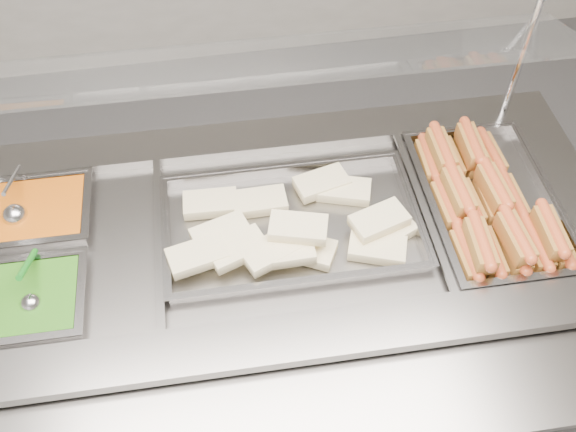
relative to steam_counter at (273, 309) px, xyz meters
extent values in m
cube|color=gray|center=(0.00, 0.00, -0.01)|extent=(1.97, 0.86, 0.94)
cube|color=gray|center=(-0.01, -0.38, 0.48)|extent=(2.04, 0.19, 0.03)
cube|color=gray|center=(0.01, 0.38, 0.48)|extent=(2.04, 0.19, 0.03)
cube|color=gray|center=(0.95, -0.02, 0.48)|extent=(0.16, 0.62, 0.03)
cube|color=black|center=(0.00, 0.00, 0.35)|extent=(1.77, 0.66, 0.02)
cube|color=gray|center=(0.47, -0.01, 0.49)|extent=(0.04, 0.62, 0.01)
cube|color=gray|center=(-0.33, 0.01, 0.49)|extent=(0.04, 0.62, 0.01)
cube|color=gray|center=(-0.01, -0.56, 0.44)|extent=(1.96, 0.32, 0.02)
cylinder|color=silver|center=(0.85, 0.33, 0.73)|extent=(0.03, 0.03, 0.48)
cube|color=silver|center=(0.01, 0.22, 0.90)|extent=(1.80, 0.36, 0.09)
cube|color=#B8490A|center=(-0.70, 0.17, 0.45)|extent=(0.31, 0.25, 0.10)
cube|color=#19650F|center=(-0.70, -0.14, 0.45)|extent=(0.31, 0.25, 0.10)
cube|color=brown|center=(0.54, -0.20, 0.47)|extent=(0.06, 0.16, 0.06)
cylinder|color=#CA4C24|center=(0.54, -0.20, 0.49)|extent=(0.04, 0.18, 0.03)
cube|color=brown|center=(0.54, -0.01, 0.47)|extent=(0.06, 0.16, 0.06)
cylinder|color=#CA4C24|center=(0.54, -0.01, 0.49)|extent=(0.03, 0.18, 0.03)
cube|color=brown|center=(0.55, 0.18, 0.47)|extent=(0.07, 0.17, 0.06)
cylinder|color=#CA4C24|center=(0.55, 0.18, 0.49)|extent=(0.04, 0.18, 0.03)
cube|color=brown|center=(0.61, -0.20, 0.47)|extent=(0.06, 0.17, 0.06)
cylinder|color=#CA4C24|center=(0.61, -0.20, 0.49)|extent=(0.04, 0.18, 0.03)
cube|color=brown|center=(0.61, -0.01, 0.47)|extent=(0.06, 0.16, 0.06)
cylinder|color=#CA4C24|center=(0.61, -0.01, 0.49)|extent=(0.03, 0.18, 0.03)
cube|color=brown|center=(0.61, 0.18, 0.47)|extent=(0.06, 0.16, 0.06)
cylinder|color=#CA4C24|center=(0.61, 0.18, 0.49)|extent=(0.04, 0.18, 0.03)
cube|color=brown|center=(0.67, -0.21, 0.47)|extent=(0.06, 0.16, 0.06)
cylinder|color=#CA4C24|center=(0.67, -0.21, 0.49)|extent=(0.03, 0.18, 0.03)
cube|color=brown|center=(0.68, -0.02, 0.47)|extent=(0.06, 0.17, 0.06)
cylinder|color=#CA4C24|center=(0.68, -0.02, 0.49)|extent=(0.04, 0.18, 0.03)
cube|color=brown|center=(0.68, 0.17, 0.47)|extent=(0.06, 0.16, 0.06)
cylinder|color=#CA4C24|center=(0.68, 0.17, 0.49)|extent=(0.04, 0.18, 0.03)
cube|color=brown|center=(0.74, -0.21, 0.47)|extent=(0.06, 0.16, 0.06)
cylinder|color=#CA4C24|center=(0.74, -0.21, 0.49)|extent=(0.03, 0.18, 0.03)
cube|color=brown|center=(0.75, -0.02, 0.47)|extent=(0.06, 0.16, 0.06)
cylinder|color=#CA4C24|center=(0.75, -0.02, 0.49)|extent=(0.04, 0.18, 0.03)
cube|color=brown|center=(0.75, 0.17, 0.47)|extent=(0.06, 0.16, 0.06)
cylinder|color=#CA4C24|center=(0.75, 0.17, 0.49)|extent=(0.04, 0.18, 0.03)
cube|color=brown|center=(0.81, -0.21, 0.47)|extent=(0.06, 0.16, 0.06)
cylinder|color=#CA4C24|center=(0.81, -0.21, 0.49)|extent=(0.04, 0.18, 0.03)
cube|color=brown|center=(0.56, -0.21, 0.53)|extent=(0.07, 0.17, 0.06)
cylinder|color=#CA4C24|center=(0.56, -0.21, 0.55)|extent=(0.05, 0.18, 0.03)
cube|color=brown|center=(0.57, -0.01, 0.53)|extent=(0.06, 0.16, 0.06)
cylinder|color=#CA4C24|center=(0.57, -0.01, 0.55)|extent=(0.03, 0.18, 0.03)
cube|color=brown|center=(0.58, 0.17, 0.53)|extent=(0.06, 0.16, 0.06)
cylinder|color=#CA4C24|center=(0.58, 0.17, 0.55)|extent=(0.04, 0.18, 0.03)
cube|color=brown|center=(0.67, -0.20, 0.53)|extent=(0.06, 0.16, 0.06)
cylinder|color=#CA4C24|center=(0.67, -0.20, 0.55)|extent=(0.04, 0.18, 0.03)
cube|color=brown|center=(0.68, -0.01, 0.53)|extent=(0.06, 0.16, 0.06)
cylinder|color=#CA4C24|center=(0.68, -0.01, 0.55)|extent=(0.04, 0.18, 0.03)
cube|color=brown|center=(0.68, 0.17, 0.53)|extent=(0.07, 0.17, 0.06)
cylinder|color=#CA4C24|center=(0.68, 0.17, 0.55)|extent=(0.04, 0.18, 0.03)
cube|color=brown|center=(0.78, -0.20, 0.53)|extent=(0.07, 0.17, 0.06)
cylinder|color=#CA4C24|center=(0.78, -0.20, 0.55)|extent=(0.05, 0.18, 0.03)
cube|color=beige|center=(0.34, -0.09, 0.48)|extent=(0.19, 0.15, 0.03)
cube|color=beige|center=(-0.17, 0.11, 0.48)|extent=(0.17, 0.10, 0.03)
cube|color=beige|center=(-0.14, -0.06, 0.48)|extent=(0.17, 0.11, 0.03)
cube|color=beige|center=(0.18, 0.13, 0.49)|extent=(0.18, 0.13, 0.03)
cube|color=beige|center=(0.25, 0.10, 0.48)|extent=(0.18, 0.14, 0.03)
cube|color=beige|center=(-0.02, 0.10, 0.48)|extent=(0.16, 0.09, 0.03)
cube|color=beige|center=(0.09, -0.11, 0.48)|extent=(0.19, 0.16, 0.03)
cube|color=beige|center=(0.29, -0.14, 0.48)|extent=(0.18, 0.14, 0.03)
cube|color=beige|center=(-0.01, -0.12, 0.51)|extent=(0.19, 0.15, 0.03)
cube|color=beige|center=(0.02, -0.12, 0.51)|extent=(0.16, 0.09, 0.03)
cube|color=beige|center=(-0.22, -0.10, 0.52)|extent=(0.18, 0.13, 0.03)
cube|color=beige|center=(-0.15, -0.03, 0.51)|extent=(0.18, 0.14, 0.03)
cube|color=beige|center=(-0.11, -0.09, 0.51)|extent=(0.18, 0.14, 0.03)
cube|color=beige|center=(0.31, -0.06, 0.52)|extent=(0.18, 0.14, 0.03)
cube|color=beige|center=(0.07, -0.08, 0.55)|extent=(0.18, 0.13, 0.03)
sphere|color=silver|center=(-0.74, 0.15, 0.49)|extent=(0.08, 0.08, 0.08)
cylinder|color=silver|center=(-0.74, 0.24, 0.56)|extent=(0.02, 0.19, 0.09)
sphere|color=silver|center=(-0.67, -0.16, 0.49)|extent=(0.06, 0.06, 0.06)
cylinder|color=#167D1C|center=(-0.67, -0.08, 0.55)|extent=(0.02, 0.16, 0.10)
camera|label=1|loc=(-0.15, -1.17, 1.97)|focal=40.00mm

